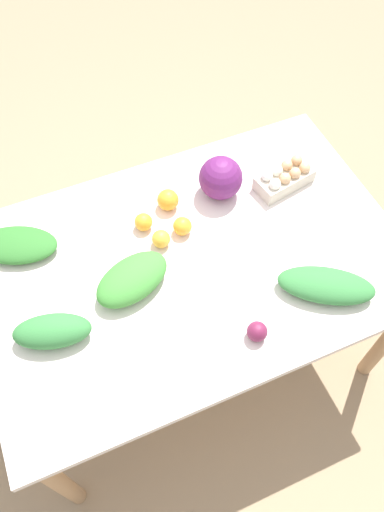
{
  "coord_description": "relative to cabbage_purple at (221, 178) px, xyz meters",
  "views": [
    {
      "loc": [
        0.37,
        0.86,
        2.22
      ],
      "look_at": [
        0.0,
        0.0,
        0.76
      ],
      "focal_mm": 35.0,
      "sensor_mm": 36.0,
      "label": 1
    }
  ],
  "objects": [
    {
      "name": "egg_carton",
      "position": [
        -0.24,
        0.06,
        -0.04
      ],
      "size": [
        0.24,
        0.14,
        0.09
      ],
      "rotation": [
        0.0,
        0.0,
        0.18
      ],
      "color": "beige",
      "rests_on": "dining_table"
    },
    {
      "name": "greens_bunch_beet_tops",
      "position": [
        0.44,
        0.26,
        -0.04
      ],
      "size": [
        0.3,
        0.24,
        0.09
      ],
      "primitive_type": "ellipsoid",
      "rotation": [
        0.0,
        0.0,
        3.46
      ],
      "color": "#3D8433",
      "rests_on": "dining_table"
    },
    {
      "name": "ground_plane",
      "position": [
        0.22,
        0.24,
        -0.83
      ],
      "size": [
        8.0,
        8.0,
        0.0
      ],
      "primitive_type": "plane",
      "color": "#937A5B"
    },
    {
      "name": "cabbage_purple",
      "position": [
        0.0,
        0.0,
        0.0
      ],
      "size": [
        0.16,
        0.16,
        0.16
      ],
      "primitive_type": "sphere",
      "color": "#601E5B",
      "rests_on": "dining_table"
    },
    {
      "name": "orange_2",
      "position": [
        0.32,
        0.04,
        -0.05
      ],
      "size": [
        0.07,
        0.07,
        0.07
      ],
      "primitive_type": "sphere",
      "color": "orange",
      "rests_on": "dining_table"
    },
    {
      "name": "beet_root",
      "position": [
        0.14,
        0.58,
        -0.05
      ],
      "size": [
        0.07,
        0.07,
        0.07
      ],
      "primitive_type": "sphere",
      "color": "maroon",
      "rests_on": "dining_table"
    },
    {
      "name": "orange_3",
      "position": [
        0.2,
        0.11,
        -0.05
      ],
      "size": [
        0.07,
        0.07,
        0.07
      ],
      "primitive_type": "sphere",
      "color": "orange",
      "rests_on": "dining_table"
    },
    {
      "name": "greens_bunch_kale",
      "position": [
        -0.14,
        0.53,
        -0.04
      ],
      "size": [
        0.34,
        0.29,
        0.08
      ],
      "primitive_type": "ellipsoid",
      "rotation": [
        0.0,
        0.0,
        5.72
      ],
      "color": "#337538",
      "rests_on": "dining_table"
    },
    {
      "name": "greens_bunch_scallion",
      "position": [
        0.73,
        0.34,
        -0.04
      ],
      "size": [
        0.27,
        0.18,
        0.09
      ],
      "primitive_type": "ellipsoid",
      "rotation": [
        0.0,
        0.0,
        5.99
      ],
      "color": "#337538",
      "rests_on": "dining_table"
    },
    {
      "name": "greens_bunch_dandelion",
      "position": [
        0.76,
        -0.04,
        -0.05
      ],
      "size": [
        0.33,
        0.26,
        0.06
      ],
      "primitive_type": "ellipsoid",
      "rotation": [
        0.0,
        0.0,
        5.86
      ],
      "color": "#2D6B28",
      "rests_on": "dining_table"
    },
    {
      "name": "dining_table",
      "position": [
        0.22,
        0.24,
        -0.17
      ],
      "size": [
        1.48,
        0.98,
        0.74
      ],
      "color": "silver",
      "rests_on": "ground_plane"
    },
    {
      "name": "orange_1",
      "position": [
        0.29,
        0.14,
        -0.05
      ],
      "size": [
        0.07,
        0.07,
        0.07
      ],
      "primitive_type": "sphere",
      "color": "#F9A833",
      "rests_on": "dining_table"
    },
    {
      "name": "orange_0",
      "position": [
        0.21,
        -0.01,
        -0.04
      ],
      "size": [
        0.08,
        0.08,
        0.08
      ],
      "primitive_type": "sphere",
      "color": "orange",
      "rests_on": "dining_table"
    }
  ]
}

